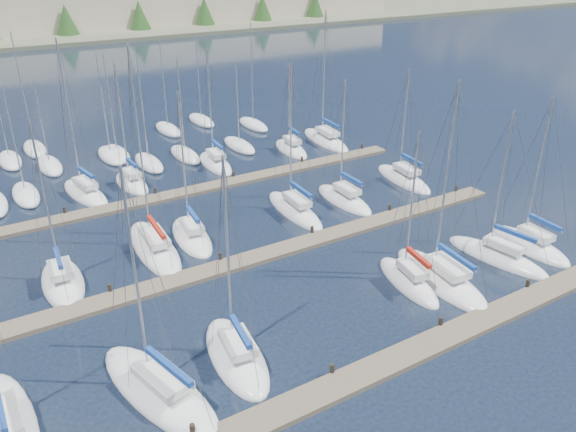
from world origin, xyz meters
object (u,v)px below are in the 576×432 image
sailboat_c (237,356)px  sailboat_a (7,428)px  sailboat_o (132,183)px  sailboat_d (408,281)px  sailboat_q (291,149)px  sailboat_j (192,237)px  sailboat_m (403,179)px  sailboat_f (497,257)px  sailboat_r (326,140)px  sailboat_i (155,248)px  sailboat_p (216,163)px  sailboat_l (344,199)px  sailboat_k (295,210)px  sailboat_b (159,390)px  sailboat_g (530,245)px  sailboat_n (85,193)px  sailboat_h (63,282)px

sailboat_c → sailboat_a: sailboat_c is taller
sailboat_o → sailboat_d: 29.13m
sailboat_q → sailboat_j: bearing=-134.2°
sailboat_m → sailboat_f: size_ratio=0.98×
sailboat_o → sailboat_a: bearing=-120.9°
sailboat_r → sailboat_q: sailboat_r is taller
sailboat_i → sailboat_m: sailboat_i is taller
sailboat_f → sailboat_a: sailboat_a is taller
sailboat_p → sailboat_r: bearing=6.8°
sailboat_a → sailboat_q: bearing=39.5°
sailboat_i → sailboat_f: size_ratio=1.35×
sailboat_q → sailboat_f: bearing=-81.3°
sailboat_o → sailboat_r: bearing=0.1°
sailboat_a → sailboat_l: (29.60, 13.06, 0.00)m
sailboat_d → sailboat_o: bearing=122.3°
sailboat_j → sailboat_m: 22.46m
sailboat_k → sailboat_o: bearing=131.1°
sailboat_k → sailboat_d: size_ratio=1.17×
sailboat_b → sailboat_m: (30.46, 15.35, 0.01)m
sailboat_g → sailboat_n: bearing=137.5°
sailboat_b → sailboat_d: size_ratio=1.15×
sailboat_j → sailboat_m: bearing=7.6°
sailboat_k → sailboat_c: bearing=-128.1°
sailboat_k → sailboat_p: bearing=97.7°
sailboat_g → sailboat_p: bearing=118.2°
sailboat_o → sailboat_m: size_ratio=1.07×
sailboat_o → sailboat_h: bearing=-125.1°
sailboat_b → sailboat_l: 26.74m
sailboat_o → sailboat_i: bearing=-102.9°
sailboat_r → sailboat_m: size_ratio=1.33×
sailboat_o → sailboat_k: size_ratio=0.92×
sailboat_c → sailboat_b: sailboat_b is taller
sailboat_k → sailboat_g: 19.03m
sailboat_o → sailboat_q: sailboat_o is taller
sailboat_r → sailboat_m: bearing=-85.3°
sailboat_b → sailboat_f: 26.05m
sailboat_p → sailboat_q: 9.17m
sailboat_r → sailboat_q: size_ratio=1.49×
sailboat_b → sailboat_l: sailboat_b is taller
sailboat_d → sailboat_a: bearing=-170.1°
sailboat_n → sailboat_q: (22.77, 0.61, -0.02)m
sailboat_o → sailboat_i: (-2.41, -13.44, -0.01)m
sailboat_o → sailboat_m: 26.45m
sailboat_b → sailboat_g: sailboat_b is taller
sailboat_o → sailboat_c: sailboat_c is taller
sailboat_p → sailboat_q: sailboat_p is taller
sailboat_a → sailboat_g: 36.68m
sailboat_n → sailboat_a: bearing=-119.6°
sailboat_p → sailboat_j: bearing=-115.9°
sailboat_r → sailboat_g: sailboat_r is taller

